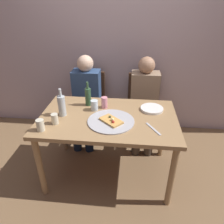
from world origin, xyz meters
name	(u,v)px	position (x,y,z in m)	size (l,w,h in m)	color
ground_plane	(109,171)	(0.00, 0.00, 0.00)	(8.00, 8.00, 0.00)	brown
back_wall	(118,40)	(0.00, 1.12, 1.30)	(6.00, 0.10, 2.60)	#B29EA3
dining_table	(108,124)	(0.00, 0.00, 0.67)	(1.38, 0.86, 0.76)	#99754C
pizza_tray	(111,121)	(0.04, -0.10, 0.76)	(0.45, 0.45, 0.01)	#ADADB2
pizza_slice_last	(111,120)	(0.04, -0.11, 0.78)	(0.25, 0.24, 0.05)	tan
wine_bottle	(88,96)	(-0.25, 0.23, 0.86)	(0.06, 0.06, 0.27)	#2D5133
beer_bottle	(62,105)	(-0.46, -0.02, 0.87)	(0.07, 0.07, 0.29)	#B2BCC1
tumbler_near	(55,119)	(-0.48, -0.18, 0.81)	(0.06, 0.06, 0.10)	beige
tumbler_far	(94,105)	(-0.16, 0.12, 0.81)	(0.08, 0.08, 0.11)	silver
wine_glass	(40,125)	(-0.57, -0.31, 0.81)	(0.07, 0.07, 0.11)	beige
soda_can	(104,103)	(-0.06, 0.18, 0.82)	(0.07, 0.07, 0.12)	pink
plate_stack	(152,109)	(0.44, 0.18, 0.77)	(0.24, 0.24, 0.03)	white
table_knife	(153,129)	(0.43, -0.19, 0.76)	(0.22, 0.02, 0.01)	#B7B7BC
chair_left	(89,100)	(-0.38, 0.83, 0.51)	(0.44, 0.44, 0.90)	#472D1E
chair_right	(143,103)	(0.39, 0.83, 0.51)	(0.44, 0.44, 0.90)	#472D1E
guest_in_sweater	(86,97)	(-0.38, 0.68, 0.64)	(0.36, 0.56, 1.17)	navy
guest_in_beanie	(144,99)	(0.39, 0.68, 0.64)	(0.36, 0.56, 1.17)	#937A60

